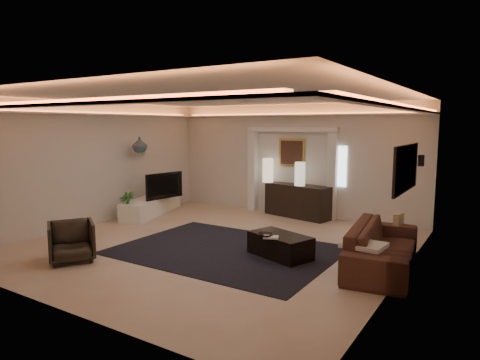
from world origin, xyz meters
The scene contains 33 objects.
floor centered at (0.00, 0.00, 0.00)m, with size 7.00×7.00×0.00m, color #CBB193.
ceiling centered at (0.00, 0.00, 2.90)m, with size 7.00×7.00×0.00m, color white.
wall_back centered at (0.00, 3.50, 1.45)m, with size 7.00×7.00×0.00m, color beige.
wall_front centered at (0.00, -3.50, 1.45)m, with size 7.00×7.00×0.00m, color beige.
wall_left centered at (-3.50, 0.00, 1.45)m, with size 7.00×7.00×0.00m, color beige.
wall_right centered at (3.50, 0.00, 1.45)m, with size 7.00×7.00×0.00m, color beige.
cove_soffit centered at (0.00, 0.00, 2.62)m, with size 7.00×7.00×0.04m, color silver.
daylight_slit centered at (1.35, 3.48, 1.35)m, with size 0.25×0.03×1.00m, color white.
area_rug centered at (0.40, -0.20, 0.01)m, with size 4.00×3.00×0.01m, color black.
pilaster_left centered at (-1.15, 3.40, 1.10)m, with size 0.22×0.20×2.20m, color silver.
pilaster_right centered at (1.15, 3.40, 1.10)m, with size 0.22×0.20×2.20m, color silver.
alcove_header centered at (0.00, 3.40, 2.25)m, with size 2.52×0.20×0.12m, color silver.
painting_frame centered at (0.00, 3.47, 1.65)m, with size 0.74×0.04×0.74m, color tan.
painting_canvas centered at (0.00, 3.44, 1.65)m, with size 0.62×0.02×0.62m, color #4C2D1E.
art_panel_frame centered at (3.47, 0.30, 1.70)m, with size 0.04×1.64×0.74m, color black.
art_panel_gold centered at (3.44, 0.30, 1.70)m, with size 0.02×1.50×0.62m, color tan.
wall_sconce centered at (3.38, 2.20, 1.68)m, with size 0.12×0.12×0.22m, color black.
wall_niche centered at (-3.44, 1.40, 1.65)m, with size 0.10×0.55×0.04m, color silver.
console centered at (0.29, 3.25, 0.40)m, with size 1.77×0.55×0.88m, color black.
lamp_left centered at (-0.59, 3.25, 1.09)m, with size 0.29×0.29×0.64m, color #FFEDC9.
lamp_right centered at (0.40, 3.13, 1.09)m, with size 0.27×0.27×0.59m, color beige.
media_ledge centered at (-3.15, 1.48, 0.23)m, with size 0.61×2.45×0.46m, color white.
tv centered at (-2.84, 1.54, 0.79)m, with size 0.15×1.18×0.68m, color black.
figurine centered at (-3.15, 2.23, 0.64)m, with size 0.13×0.13×0.34m, color black.
ginger_jar centered at (-3.15, 1.10, 1.87)m, with size 0.38×0.38×0.39m, color #3A465A.
plant centered at (-3.00, 0.48, 0.37)m, with size 0.41×0.41×0.74m, color #285B1D.
sofa centered at (3.15, 0.39, 0.36)m, with size 0.97×2.48×0.72m, color black.
throw_blanket centered at (3.03, -0.34, 0.55)m, with size 0.62×0.51×0.07m, color beige.
throw_pillow centered at (3.15, 1.54, 0.55)m, with size 0.10×0.34×0.34m, color tan.
coffee_table centered at (1.44, -0.01, 0.20)m, with size 1.13×0.62×0.42m, color black.
bowl centered at (1.29, -0.31, 0.44)m, with size 0.27×0.27×0.07m, color black.
magazine centered at (1.41, -0.31, 0.42)m, with size 0.26×0.19×0.03m, color silver.
armchair centered at (-1.56, -2.15, 0.35)m, with size 0.74×0.77×0.70m, color black.
Camera 1 is at (4.79, -6.66, 2.38)m, focal length 31.69 mm.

